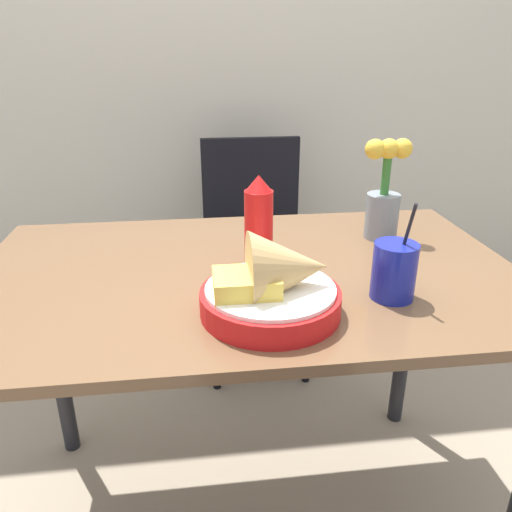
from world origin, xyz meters
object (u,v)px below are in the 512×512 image
(chair_far_window, at_px, (253,233))
(flower_vase, at_px, (384,195))
(drink_cup, at_px, (394,273))
(food_basket, at_px, (276,286))
(ketchup_bottle, at_px, (259,226))

(chair_far_window, bearing_deg, flower_vase, -69.21)
(chair_far_window, relative_size, drink_cup, 4.35)
(food_basket, distance_m, ketchup_bottle, 0.21)
(food_basket, height_order, drink_cup, drink_cup)
(chair_far_window, bearing_deg, ketchup_bottle, -95.96)
(food_basket, distance_m, drink_cup, 0.25)
(ketchup_bottle, distance_m, flower_vase, 0.39)
(chair_far_window, height_order, ketchup_bottle, ketchup_bottle)
(ketchup_bottle, height_order, flower_vase, flower_vase)
(flower_vase, bearing_deg, chair_far_window, 110.79)
(chair_far_window, distance_m, drink_cup, 1.09)
(drink_cup, height_order, flower_vase, flower_vase)
(food_basket, bearing_deg, ketchup_bottle, 92.10)
(chair_far_window, distance_m, ketchup_bottle, 0.94)
(food_basket, distance_m, flower_vase, 0.51)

